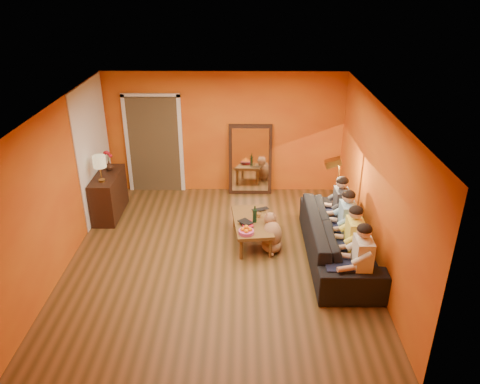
{
  "coord_description": "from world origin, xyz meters",
  "views": [
    {
      "loc": [
        0.42,
        -6.7,
        4.43
      ],
      "look_at": [
        0.35,
        0.5,
        1.0
      ],
      "focal_mm": 35.0,
      "sensor_mm": 36.0,
      "label": 1
    }
  ],
  "objects_px": {
    "sofa": "(339,239)",
    "person_far_right": "(341,209)",
    "coffee_table": "(252,231)",
    "dog": "(272,232)",
    "table_lamp": "(100,169)",
    "person_mid_right": "(347,224)",
    "sideboard": "(109,195)",
    "wine_bottle": "(255,214)",
    "person_mid_left": "(354,241)",
    "laptop": "(261,211)",
    "floor_lamp": "(337,196)",
    "tumbler": "(258,215)",
    "vase": "(109,166)",
    "person_far_left": "(362,261)",
    "mirror_frame": "(250,159)"
  },
  "relations": [
    {
      "from": "person_mid_right",
      "to": "table_lamp",
      "type": "bearing_deg",
      "value": 165.24
    },
    {
      "from": "table_lamp",
      "to": "floor_lamp",
      "type": "relative_size",
      "value": 0.35
    },
    {
      "from": "person_mid_left",
      "to": "person_far_right",
      "type": "height_order",
      "value": "same"
    },
    {
      "from": "mirror_frame",
      "to": "wine_bottle",
      "type": "height_order",
      "value": "mirror_frame"
    },
    {
      "from": "floor_lamp",
      "to": "laptop",
      "type": "relative_size",
      "value": 4.56
    },
    {
      "from": "tumbler",
      "to": "vase",
      "type": "height_order",
      "value": "vase"
    },
    {
      "from": "dog",
      "to": "person_far_left",
      "type": "xyz_separation_m",
      "value": [
        1.22,
        -1.29,
        0.28
      ]
    },
    {
      "from": "coffee_table",
      "to": "tumbler",
      "type": "distance_m",
      "value": 0.3
    },
    {
      "from": "dog",
      "to": "sideboard",
      "type": "bearing_deg",
      "value": 142.59
    },
    {
      "from": "floor_lamp",
      "to": "person_far_left",
      "type": "xyz_separation_m",
      "value": [
        0.03,
        -1.92,
        -0.11
      ]
    },
    {
      "from": "floor_lamp",
      "to": "table_lamp",
      "type": "bearing_deg",
      "value": -177.12
    },
    {
      "from": "person_mid_right",
      "to": "person_mid_left",
      "type": "bearing_deg",
      "value": -90.0
    },
    {
      "from": "dog",
      "to": "person_far_right",
      "type": "relative_size",
      "value": 0.55
    },
    {
      "from": "floor_lamp",
      "to": "wine_bottle",
      "type": "height_order",
      "value": "floor_lamp"
    },
    {
      "from": "table_lamp",
      "to": "person_far_left",
      "type": "xyz_separation_m",
      "value": [
        4.37,
        -2.25,
        -0.49
      ]
    },
    {
      "from": "sideboard",
      "to": "wine_bottle",
      "type": "height_order",
      "value": "sideboard"
    },
    {
      "from": "coffee_table",
      "to": "dog",
      "type": "distance_m",
      "value": 0.45
    },
    {
      "from": "mirror_frame",
      "to": "coffee_table",
      "type": "relative_size",
      "value": 1.25
    },
    {
      "from": "table_lamp",
      "to": "person_mid_right",
      "type": "height_order",
      "value": "table_lamp"
    },
    {
      "from": "person_mid_left",
      "to": "laptop",
      "type": "bearing_deg",
      "value": 135.89
    },
    {
      "from": "sofa",
      "to": "person_far_right",
      "type": "bearing_deg",
      "value": -11.31
    },
    {
      "from": "floor_lamp",
      "to": "laptop",
      "type": "xyz_separation_m",
      "value": [
        -1.36,
        -0.02,
        -0.29
      ]
    },
    {
      "from": "mirror_frame",
      "to": "vase",
      "type": "distance_m",
      "value": 2.92
    },
    {
      "from": "sideboard",
      "to": "vase",
      "type": "bearing_deg",
      "value": 90.0
    },
    {
      "from": "dog",
      "to": "person_mid_left",
      "type": "height_order",
      "value": "person_mid_left"
    },
    {
      "from": "table_lamp",
      "to": "dog",
      "type": "relative_size",
      "value": 0.76
    },
    {
      "from": "coffee_table",
      "to": "person_far_left",
      "type": "xyz_separation_m",
      "value": [
        1.57,
        -1.55,
        0.4
      ]
    },
    {
      "from": "sideboard",
      "to": "person_mid_right",
      "type": "height_order",
      "value": "person_mid_right"
    },
    {
      "from": "laptop",
      "to": "vase",
      "type": "relative_size",
      "value": 1.75
    },
    {
      "from": "table_lamp",
      "to": "dog",
      "type": "bearing_deg",
      "value": -16.96
    },
    {
      "from": "sofa",
      "to": "coffee_table",
      "type": "relative_size",
      "value": 2.13
    },
    {
      "from": "sofa",
      "to": "person_far_left",
      "type": "height_order",
      "value": "person_far_left"
    },
    {
      "from": "sideboard",
      "to": "person_far_left",
      "type": "xyz_separation_m",
      "value": [
        4.37,
        -2.55,
        0.18
      ]
    },
    {
      "from": "person_mid_right",
      "to": "tumbler",
      "type": "distance_m",
      "value": 1.57
    },
    {
      "from": "person_far_right",
      "to": "floor_lamp",
      "type": "bearing_deg",
      "value": 96.35
    },
    {
      "from": "sideboard",
      "to": "table_lamp",
      "type": "height_order",
      "value": "table_lamp"
    },
    {
      "from": "table_lamp",
      "to": "wine_bottle",
      "type": "distance_m",
      "value": 2.99
    },
    {
      "from": "sideboard",
      "to": "laptop",
      "type": "bearing_deg",
      "value": -12.36
    },
    {
      "from": "dog",
      "to": "coffee_table",
      "type": "bearing_deg",
      "value": 127.91
    },
    {
      "from": "dog",
      "to": "person_mid_right",
      "type": "xyz_separation_m",
      "value": [
        1.22,
        -0.19,
        0.28
      ]
    },
    {
      "from": "table_lamp",
      "to": "person_mid_left",
      "type": "bearing_deg",
      "value": -21.27
    },
    {
      "from": "mirror_frame",
      "to": "table_lamp",
      "type": "distance_m",
      "value": 3.13
    },
    {
      "from": "dog",
      "to": "person_far_left",
      "type": "height_order",
      "value": "person_far_left"
    },
    {
      "from": "tumbler",
      "to": "person_far_left",
      "type": "bearing_deg",
      "value": -48.99
    },
    {
      "from": "table_lamp",
      "to": "person_far_right",
      "type": "height_order",
      "value": "table_lamp"
    },
    {
      "from": "tumbler",
      "to": "vase",
      "type": "distance_m",
      "value": 3.17
    },
    {
      "from": "person_far_right",
      "to": "wine_bottle",
      "type": "bearing_deg",
      "value": -174.32
    },
    {
      "from": "sideboard",
      "to": "wine_bottle",
      "type": "bearing_deg",
      "value": -20.28
    },
    {
      "from": "sideboard",
      "to": "laptop",
      "type": "distance_m",
      "value": 3.05
    },
    {
      "from": "coffee_table",
      "to": "floor_lamp",
      "type": "height_order",
      "value": "floor_lamp"
    }
  ]
}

